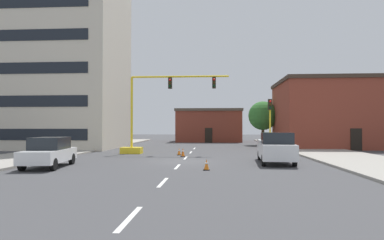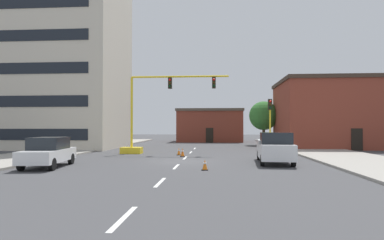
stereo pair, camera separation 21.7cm
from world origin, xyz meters
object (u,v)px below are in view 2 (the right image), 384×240
at_px(traffic_light_pole_right, 270,113).
at_px(pickup_truck_white, 275,148).
at_px(tree_right_far, 264,116).
at_px(sedan_white_near_left, 48,152).
at_px(traffic_cone_roadside_a, 183,152).
at_px(traffic_signal_gantry, 145,128).
at_px(traffic_cone_roadside_c, 205,165).
at_px(traffic_cone_roadside_b, 179,152).

height_order(traffic_light_pole_right, pickup_truck_white, traffic_light_pole_right).
relative_size(tree_right_far, sedan_white_near_left, 1.21).
xyz_separation_m(traffic_light_pole_right, traffic_cone_roadside_a, (-7.39, -3.51, -3.19)).
bearing_deg(traffic_signal_gantry, traffic_cone_roadside_c, -62.36).
relative_size(traffic_signal_gantry, traffic_cone_roadside_b, 15.32).
distance_m(traffic_cone_roadside_b, traffic_cone_roadside_c, 9.70).
distance_m(tree_right_far, pickup_truck_white, 21.59).
bearing_deg(traffic_signal_gantry, traffic_cone_roadside_b, -23.54).
distance_m(sedan_white_near_left, traffic_cone_roadside_a, 10.29).
bearing_deg(traffic_cone_roadside_c, traffic_signal_gantry, 117.64).
bearing_deg(tree_right_far, pickup_truck_white, -96.13).
height_order(traffic_signal_gantry, pickup_truck_white, traffic_signal_gantry).
distance_m(traffic_cone_roadside_a, traffic_cone_roadside_b, 1.35).
bearing_deg(pickup_truck_white, traffic_cone_roadside_b, 140.87).
bearing_deg(sedan_white_near_left, traffic_cone_roadside_c, -4.09).
distance_m(traffic_signal_gantry, sedan_white_near_left, 10.77).
bearing_deg(traffic_light_pole_right, sedan_white_near_left, -142.91).
bearing_deg(traffic_light_pole_right, traffic_cone_roadside_a, -154.63).
bearing_deg(traffic_cone_roadside_c, traffic_cone_roadside_b, 104.90).
height_order(traffic_signal_gantry, tree_right_far, traffic_signal_gantry).
bearing_deg(traffic_cone_roadside_a, sedan_white_near_left, -133.60).
height_order(traffic_cone_roadside_a, traffic_cone_roadside_c, traffic_cone_roadside_a).
distance_m(traffic_light_pole_right, sedan_white_near_left, 18.34).
relative_size(tree_right_far, pickup_truck_white, 1.02).
distance_m(traffic_light_pole_right, traffic_cone_roadside_c, 13.17).
bearing_deg(traffic_signal_gantry, sedan_white_near_left, -109.23).
bearing_deg(traffic_cone_roadside_a, tree_right_far, 62.83).
bearing_deg(pickup_truck_white, tree_right_far, 83.87).
height_order(tree_right_far, sedan_white_near_left, tree_right_far).
bearing_deg(traffic_signal_gantry, traffic_cone_roadside_a, -36.52).
height_order(pickup_truck_white, traffic_cone_roadside_c, pickup_truck_white).
height_order(sedan_white_near_left, traffic_cone_roadside_a, sedan_white_near_left).
xyz_separation_m(traffic_cone_roadside_a, traffic_cone_roadside_b, (-0.44, 1.28, -0.04)).
xyz_separation_m(traffic_light_pole_right, pickup_truck_white, (-0.96, -7.82, -2.55)).
relative_size(traffic_signal_gantry, traffic_cone_roadside_a, 13.56).
height_order(traffic_light_pole_right, traffic_cone_roadside_c, traffic_light_pole_right).
xyz_separation_m(traffic_signal_gantry, tree_right_far, (12.28, 14.34, 1.51)).
bearing_deg(sedan_white_near_left, traffic_cone_roadside_a, 46.40).
distance_m(traffic_signal_gantry, pickup_truck_white, 12.25).
bearing_deg(traffic_cone_roadside_a, pickup_truck_white, -33.83).
bearing_deg(pickup_truck_white, traffic_light_pole_right, 82.99).
distance_m(traffic_signal_gantry, tree_right_far, 18.94).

